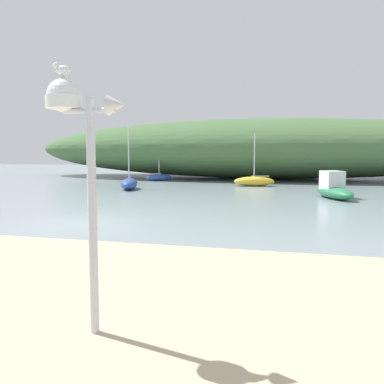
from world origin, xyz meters
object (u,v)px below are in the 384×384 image
(mast_structure, at_px, (76,128))
(sailboat_west_reach, at_px, (129,183))
(sailboat_far_left, at_px, (254,181))
(sailboat_mid_channel, at_px, (159,177))
(seagull_on_radar, at_px, (62,69))
(motorboat_east_reach, at_px, (334,189))

(mast_structure, bearing_deg, sailboat_west_reach, 111.62)
(sailboat_far_left, bearing_deg, sailboat_mid_channel, 157.72)
(mast_structure, height_order, sailboat_west_reach, sailboat_west_reach)
(seagull_on_radar, bearing_deg, sailboat_west_reach, 111.22)
(seagull_on_radar, relative_size, sailboat_far_left, 0.07)
(mast_structure, distance_m, sailboat_mid_channel, 32.05)
(mast_structure, height_order, motorboat_east_reach, mast_structure)
(sailboat_far_left, distance_m, sailboat_mid_channel, 9.60)
(motorboat_east_reach, bearing_deg, sailboat_mid_channel, 142.58)
(motorboat_east_reach, bearing_deg, seagull_on_radar, -103.81)
(seagull_on_radar, distance_m, sailboat_far_left, 27.08)
(mast_structure, distance_m, motorboat_east_reach, 20.39)
(sailboat_mid_channel, bearing_deg, seagull_on_radar, -73.08)
(motorboat_east_reach, bearing_deg, mast_structure, -103.32)
(sailboat_west_reach, bearing_deg, sailboat_mid_channel, 95.01)
(sailboat_far_left, bearing_deg, motorboat_east_reach, -53.80)
(seagull_on_radar, xyz_separation_m, sailboat_mid_channel, (-9.28, 30.51, -3.39))
(mast_structure, xyz_separation_m, seagull_on_radar, (-0.18, -0.00, 0.77))
(seagull_on_radar, distance_m, sailboat_west_reach, 23.82)
(mast_structure, bearing_deg, motorboat_east_reach, 76.68)
(seagull_on_radar, height_order, motorboat_east_reach, seagull_on_radar)
(mast_structure, bearing_deg, sailboat_far_left, 91.24)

